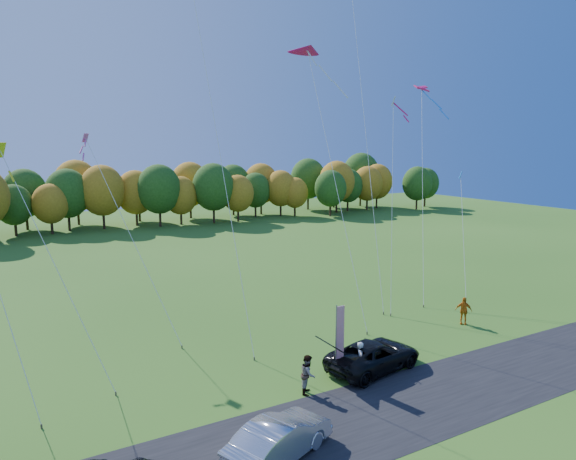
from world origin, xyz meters
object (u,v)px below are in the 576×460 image
black_suv (374,355)px  person_east (464,311)px  feather_flag (339,334)px  silver_sedan (279,439)px

black_suv → person_east: size_ratio=3.03×
black_suv → feather_flag: feather_flag is taller
black_suv → silver_sedan: (-8.37, -4.59, 0.02)m
black_suv → silver_sedan: size_ratio=1.16×
person_east → feather_flag: bearing=-123.8°
silver_sedan → person_east: bearing=-90.5°
feather_flag → silver_sedan: bearing=-142.6°
black_suv → silver_sedan: 9.55m
silver_sedan → person_east: person_east is taller
black_suv → person_east: (9.90, 2.67, 0.15)m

